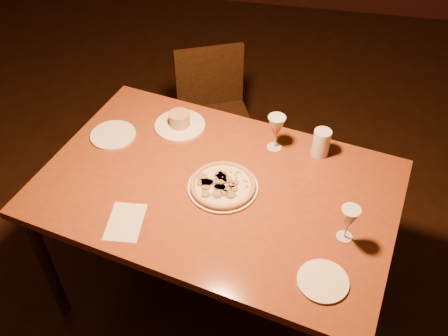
# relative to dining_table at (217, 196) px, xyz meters

# --- Properties ---
(floor) EXTENTS (7.00, 7.00, 0.00)m
(floor) POSITION_rel_dining_table_xyz_m (-0.03, -0.14, -0.73)
(floor) COLOR black
(floor) RESTS_ON ground
(dining_table) EXTENTS (1.65, 1.24, 0.80)m
(dining_table) POSITION_rel_dining_table_xyz_m (0.00, 0.00, 0.00)
(dining_table) COLOR brown
(dining_table) RESTS_ON floor
(chair_far) EXTENTS (0.54, 0.54, 0.84)m
(chair_far) POSITION_rel_dining_table_xyz_m (-0.21, 0.90, -0.25)
(chair_far) COLOR black
(chair_far) RESTS_ON floor
(pizza_plate) EXTENTS (0.30, 0.30, 0.03)m
(pizza_plate) POSITION_rel_dining_table_xyz_m (0.03, -0.01, 0.09)
(pizza_plate) COLOR white
(pizza_plate) RESTS_ON dining_table
(ramekin_saucer) EXTENTS (0.24, 0.24, 0.08)m
(ramekin_saucer) POSITION_rel_dining_table_xyz_m (-0.25, 0.35, 0.10)
(ramekin_saucer) COLOR white
(ramekin_saucer) RESTS_ON dining_table
(wine_glass_far) EXTENTS (0.08, 0.08, 0.17)m
(wine_glass_far) POSITION_rel_dining_table_xyz_m (0.21, 0.29, 0.16)
(wine_glass_far) COLOR #B54D4B
(wine_glass_far) RESTS_ON dining_table
(wine_glass_right) EXTENTS (0.07, 0.07, 0.16)m
(wine_glass_right) POSITION_rel_dining_table_xyz_m (0.54, -0.17, 0.15)
(wine_glass_right) COLOR #B54D4B
(wine_glass_right) RESTS_ON dining_table
(water_tumbler) EXTENTS (0.08, 0.08, 0.13)m
(water_tumbler) POSITION_rel_dining_table_xyz_m (0.41, 0.28, 0.14)
(water_tumbler) COLOR silver
(water_tumbler) RESTS_ON dining_table
(side_plate_left) EXTENTS (0.21, 0.21, 0.01)m
(side_plate_left) POSITION_rel_dining_table_xyz_m (-0.54, 0.22, 0.08)
(side_plate_left) COLOR white
(side_plate_left) RESTS_ON dining_table
(side_plate_near) EXTENTS (0.18, 0.18, 0.01)m
(side_plate_near) POSITION_rel_dining_table_xyz_m (0.47, -0.39, 0.08)
(side_plate_near) COLOR white
(side_plate_near) RESTS_ON dining_table
(menu_card) EXTENTS (0.15, 0.21, 0.00)m
(menu_card) POSITION_rel_dining_table_xyz_m (-0.31, -0.27, 0.07)
(menu_card) COLOR silver
(menu_card) RESTS_ON dining_table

